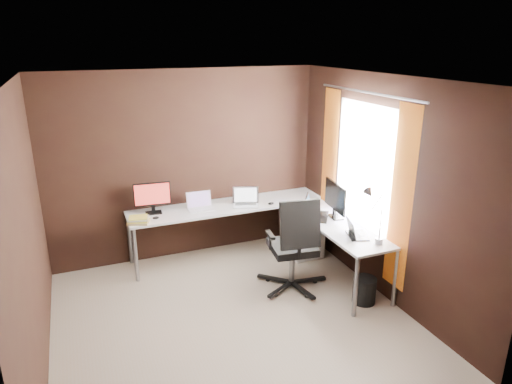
% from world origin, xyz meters
% --- Properties ---
extents(room, '(3.60, 3.60, 2.50)m').
position_xyz_m(room, '(0.34, 0.07, 1.28)').
color(room, tan).
rests_on(room, ground).
extents(desk, '(2.65, 2.25, 0.73)m').
position_xyz_m(desk, '(0.84, 1.04, 0.68)').
color(desk, white).
rests_on(desk, ground).
extents(drawer_pedestal, '(0.42, 0.50, 0.60)m').
position_xyz_m(drawer_pedestal, '(1.43, 1.15, 0.30)').
color(drawer_pedestal, white).
rests_on(drawer_pedestal, ground).
extents(monitor_left, '(0.46, 0.15, 0.40)m').
position_xyz_m(monitor_left, '(-0.50, 1.59, 0.96)').
color(monitor_left, black).
rests_on(monitor_left, desk).
extents(monitor_right, '(0.16, 0.55, 0.45)m').
position_xyz_m(monitor_right, '(1.55, 0.57, 0.99)').
color(monitor_right, black).
rests_on(monitor_right, desk).
extents(laptop_white, '(0.33, 0.24, 0.22)m').
position_xyz_m(laptop_white, '(0.09, 1.51, 0.78)').
color(laptop_white, white).
rests_on(laptop_white, desk).
extents(laptop_silver, '(0.41, 0.35, 0.23)m').
position_xyz_m(laptop_silver, '(0.70, 1.42, 0.78)').
color(laptop_silver, silver).
rests_on(laptop_silver, desk).
extents(laptop_black_big, '(0.45, 0.48, 0.26)m').
position_xyz_m(laptop_black_big, '(1.33, 0.70, 0.79)').
color(laptop_black_big, black).
rests_on(laptop_black_big, desk).
extents(laptop_black_small, '(0.29, 0.34, 0.20)m').
position_xyz_m(laptop_black_small, '(1.47, 0.00, 0.77)').
color(laptop_black_small, black).
rests_on(laptop_black_small, desk).
extents(book_stack, '(0.30, 0.27, 0.08)m').
position_xyz_m(book_stack, '(-0.73, 1.32, 0.77)').
color(book_stack, tan).
rests_on(book_stack, desk).
extents(mouse_left, '(0.09, 0.08, 0.03)m').
position_xyz_m(mouse_left, '(-0.51, 1.37, 0.75)').
color(mouse_left, black).
rests_on(mouse_left, desk).
extents(mouse_corner, '(0.10, 0.08, 0.03)m').
position_xyz_m(mouse_corner, '(1.02, 1.30, 0.75)').
color(mouse_corner, black).
rests_on(mouse_corner, desk).
extents(desk_lamp, '(0.20, 0.23, 0.63)m').
position_xyz_m(desk_lamp, '(1.54, -0.20, 1.13)').
color(desk_lamp, slate).
rests_on(desk_lamp, desk).
extents(office_chair, '(0.66, 0.66, 1.17)m').
position_xyz_m(office_chair, '(0.89, 0.37, 0.34)').
color(office_chair, black).
rests_on(office_chair, ground).
extents(wastebasket, '(0.29, 0.29, 0.30)m').
position_xyz_m(wastebasket, '(1.50, -0.22, 0.15)').
color(wastebasket, black).
rests_on(wastebasket, ground).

